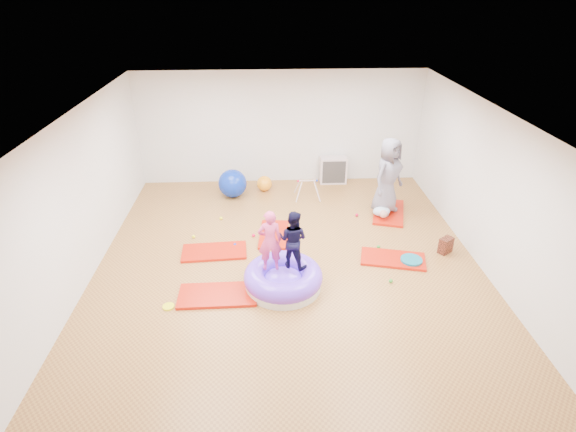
{
  "coord_description": "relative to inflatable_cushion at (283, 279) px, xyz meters",
  "views": [
    {
      "loc": [
        -0.36,
        -6.8,
        4.69
      ],
      "look_at": [
        0.0,
        0.3,
        0.9
      ],
      "focal_mm": 28.0,
      "sensor_mm": 36.0,
      "label": 1
    }
  ],
  "objects": [
    {
      "name": "gym_mat_rear_right",
      "position": [
        2.48,
        2.59,
        -0.14
      ],
      "size": [
        0.97,
        1.41,
        0.05
      ],
      "primitive_type": "cube",
      "rotation": [
        0.0,
        0.0,
        1.29
      ],
      "color": "red",
      "rests_on": "ground"
    },
    {
      "name": "infant",
      "position": [
        2.25,
        2.34,
        0.0
      ],
      "size": [
        0.38,
        0.38,
        0.22
      ],
      "color": "#ACC9E4",
      "rests_on": "gym_mat_rear_right"
    },
    {
      "name": "gym_mat_mid_left",
      "position": [
        -1.28,
        1.13,
        -0.14
      ],
      "size": [
        1.26,
        0.69,
        0.05
      ],
      "primitive_type": "cube",
      "rotation": [
        0.0,
        0.0,
        0.06
      ],
      "color": "red",
      "rests_on": "ground"
    },
    {
      "name": "infant_play_gym",
      "position": [
        0.72,
        3.47,
        0.14
      ],
      "size": [
        0.6,
        0.57,
        0.46
      ],
      "rotation": [
        0.0,
        0.0,
        0.03
      ],
      "color": "beige",
      "rests_on": "ground"
    },
    {
      "name": "exercise_ball_blue",
      "position": [
        -1.06,
        3.65,
        0.17
      ],
      "size": [
        0.68,
        0.68,
        0.68
      ],
      "primitive_type": "sphere",
      "color": "#0A28A6",
      "rests_on": "ground"
    },
    {
      "name": "exercise_ball_orange",
      "position": [
        -0.3,
        3.95,
        0.02
      ],
      "size": [
        0.38,
        0.38,
        0.38
      ],
      "primitive_type": "sphere",
      "color": "orange",
      "rests_on": "ground"
    },
    {
      "name": "adult_caregiver",
      "position": [
        2.38,
        2.61,
        0.74
      ],
      "size": [
        0.98,
        0.95,
        1.69
      ],
      "primitive_type": "imported",
      "rotation": [
        0.0,
        0.0,
        0.71
      ],
      "color": "slate",
      "rests_on": "gym_mat_rear_right"
    },
    {
      "name": "child_pink",
      "position": [
        -0.21,
        0.06,
        0.77
      ],
      "size": [
        0.42,
        0.29,
        1.09
      ],
      "primitive_type": "imported",
      "rotation": [
        0.0,
        0.0,
        3.23
      ],
      "color": "#CD3872",
      "rests_on": "inflatable_cushion"
    },
    {
      "name": "backpack",
      "position": [
        3.16,
        0.92,
        -0.01
      ],
      "size": [
        0.32,
        0.29,
        0.31
      ],
      "primitive_type": "cube",
      "rotation": [
        0.0,
        0.0,
        0.63
      ],
      "color": "brown",
      "rests_on": "ground"
    },
    {
      "name": "ball_pit_balls",
      "position": [
        0.2,
        1.38,
        -0.13
      ],
      "size": [
        3.74,
        2.64,
        0.07
      ],
      "color": "#F6FA16",
      "rests_on": "ground"
    },
    {
      "name": "room",
      "position": [
        0.13,
        0.58,
        1.24
      ],
      "size": [
        7.01,
        8.01,
        2.81
      ],
      "color": "#A27236",
      "rests_on": "ground"
    },
    {
      "name": "inflatable_cushion",
      "position": [
        0.0,
        0.0,
        0.0
      ],
      "size": [
        1.34,
        1.34,
        0.42
      ],
      "rotation": [
        0.0,
        0.0,
        -0.04
      ],
      "color": "silver",
      "rests_on": "ground"
    },
    {
      "name": "cube_shelf",
      "position": [
        1.46,
        4.37,
        0.17
      ],
      "size": [
        0.68,
        0.33,
        0.68
      ],
      "color": "beige",
      "rests_on": "ground"
    },
    {
      "name": "balance_disc",
      "position": [
        2.4,
        0.6,
        -0.12
      ],
      "size": [
        0.4,
        0.4,
        0.09
      ],
      "primitive_type": "cylinder",
      "color": "#106984",
      "rests_on": "ground"
    },
    {
      "name": "gym_mat_front_left",
      "position": [
        -1.1,
        -0.22,
        -0.14
      ],
      "size": [
        1.3,
        0.66,
        0.05
      ],
      "primitive_type": "cube",
      "rotation": [
        0.0,
        0.0,
        0.01
      ],
      "color": "red",
      "rests_on": "ground"
    },
    {
      "name": "gym_mat_center_back",
      "position": [
        -0.12,
        1.74,
        -0.14
      ],
      "size": [
        0.66,
        1.18,
        0.05
      ],
      "primitive_type": "cube",
      "rotation": [
        0.0,
        0.0,
        1.49
      ],
      "color": "red",
      "rests_on": "ground"
    },
    {
      "name": "gym_mat_right",
      "position": [
        2.09,
        0.71,
        -0.14
      ],
      "size": [
        1.29,
        0.85,
        0.05
      ],
      "primitive_type": "cube",
      "rotation": [
        0.0,
        0.0,
        -0.24
      ],
      "color": "red",
      "rests_on": "ground"
    },
    {
      "name": "child_navy",
      "position": [
        0.17,
        0.13,
        0.74
      ],
      "size": [
        0.62,
        0.57,
        1.03
      ],
      "primitive_type": "imported",
      "rotation": [
        0.0,
        0.0,
        2.7
      ],
      "color": "black",
      "rests_on": "inflatable_cushion"
    },
    {
      "name": "yellow_toy",
      "position": [
        -1.87,
        -0.46,
        -0.15
      ],
      "size": [
        0.19,
        0.19,
        0.03
      ],
      "primitive_type": "cylinder",
      "color": "#F6FA16",
      "rests_on": "ground"
    }
  ]
}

